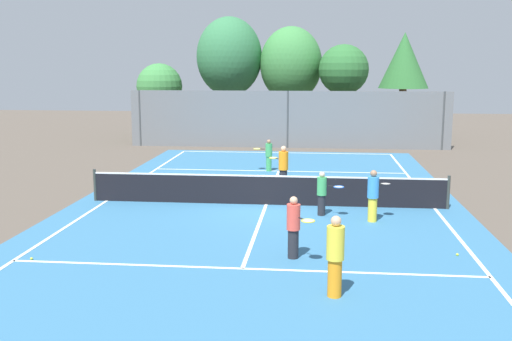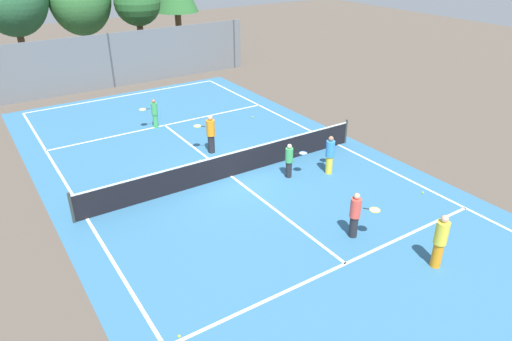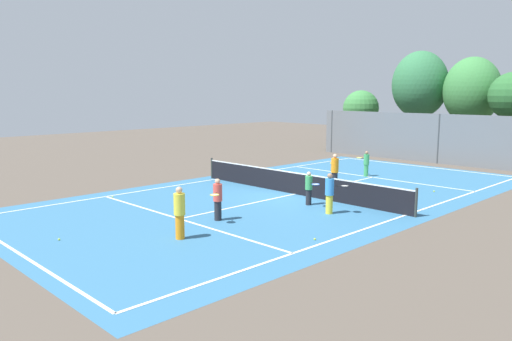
% 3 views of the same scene
% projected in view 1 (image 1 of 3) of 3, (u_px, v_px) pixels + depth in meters
% --- Properties ---
extents(ground_plane, '(80.00, 80.00, 0.00)m').
position_uv_depth(ground_plane, '(266.00, 205.00, 19.84)').
color(ground_plane, brown).
extents(court_surface, '(13.00, 25.00, 0.01)m').
position_uv_depth(court_surface, '(266.00, 205.00, 19.84)').
color(court_surface, teal).
rests_on(court_surface, ground_plane).
extents(tennis_net, '(11.90, 0.10, 1.10)m').
position_uv_depth(tennis_net, '(266.00, 190.00, 19.75)').
color(tennis_net, '#333833').
rests_on(tennis_net, ground_plane).
extents(perimeter_fence, '(18.00, 0.12, 3.20)m').
position_uv_depth(perimeter_fence, '(288.00, 120.00, 33.27)').
color(perimeter_fence, slate).
rests_on(perimeter_fence, ground_plane).
extents(tree_0, '(2.84, 2.84, 4.73)m').
position_uv_depth(tree_0, '(159.00, 87.00, 37.11)').
color(tree_0, brown).
rests_on(tree_0, ground_plane).
extents(tree_1, '(3.15, 3.15, 6.66)m').
position_uv_depth(tree_1, '(404.00, 61.00, 37.63)').
color(tree_1, brown).
rests_on(tree_1, ground_plane).
extents(tree_2, '(3.92, 3.71, 7.02)m').
position_uv_depth(tree_2, '(291.00, 64.00, 37.51)').
color(tree_2, brown).
rests_on(tree_2, ground_plane).
extents(tree_3, '(4.16, 4.08, 7.65)m').
position_uv_depth(tree_3, '(229.00, 57.00, 37.82)').
color(tree_3, brown).
rests_on(tree_3, ground_plane).
extents(tree_4, '(3.01, 3.01, 5.86)m').
position_uv_depth(tree_4, '(344.00, 70.00, 35.75)').
color(tree_4, brown).
rests_on(tree_4, ground_plane).
extents(player_0, '(0.88, 0.47, 1.40)m').
position_uv_depth(player_0, '(268.00, 155.00, 26.05)').
color(player_0, '#3FA559').
rests_on(player_0, ground_plane).
extents(player_1, '(0.80, 0.80, 1.56)m').
position_uv_depth(player_1, '(373.00, 195.00, 17.56)').
color(player_1, yellow).
rests_on(player_1, ground_plane).
extents(player_2, '(0.36, 0.36, 1.67)m').
position_uv_depth(player_2, '(335.00, 256.00, 11.81)').
color(player_2, orange).
rests_on(player_2, ground_plane).
extents(player_3, '(0.82, 0.82, 1.67)m').
position_uv_depth(player_3, '(283.00, 167.00, 21.99)').
color(player_3, '#232328').
rests_on(player_3, ground_plane).
extents(player_4, '(0.87, 0.56, 1.38)m').
position_uv_depth(player_4, '(322.00, 193.00, 18.30)').
color(player_4, '#232328').
rests_on(player_4, ground_plane).
extents(player_5, '(0.75, 0.83, 1.52)m').
position_uv_depth(player_5, '(294.00, 227.00, 14.19)').
color(player_5, '#232328').
rests_on(player_5, ground_plane).
extents(ball_crate, '(0.38, 0.29, 0.43)m').
position_uv_depth(ball_crate, '(247.00, 192.00, 21.00)').
color(ball_crate, blue).
rests_on(ball_crate, ground_plane).
extents(tennis_ball_0, '(0.07, 0.07, 0.07)m').
position_uv_depth(tennis_ball_0, '(457.00, 255.00, 14.49)').
color(tennis_ball_0, '#CCE533').
rests_on(tennis_ball_0, ground_plane).
extents(tennis_ball_1, '(0.07, 0.07, 0.07)m').
position_uv_depth(tennis_ball_1, '(188.00, 199.00, 20.52)').
color(tennis_ball_1, '#CCE533').
rests_on(tennis_ball_1, ground_plane).
extents(tennis_ball_2, '(0.07, 0.07, 0.07)m').
position_uv_depth(tennis_ball_2, '(379.00, 178.00, 24.28)').
color(tennis_ball_2, '#CCE533').
rests_on(tennis_ball_2, ground_plane).
extents(tennis_ball_4, '(0.07, 0.07, 0.07)m').
position_uv_depth(tennis_ball_4, '(389.00, 199.00, 20.45)').
color(tennis_ball_4, '#CCE533').
rests_on(tennis_ball_4, ground_plane).
extents(tennis_ball_5, '(0.07, 0.07, 0.07)m').
position_uv_depth(tennis_ball_5, '(31.00, 259.00, 14.19)').
color(tennis_ball_5, '#CCE533').
rests_on(tennis_ball_5, ground_plane).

